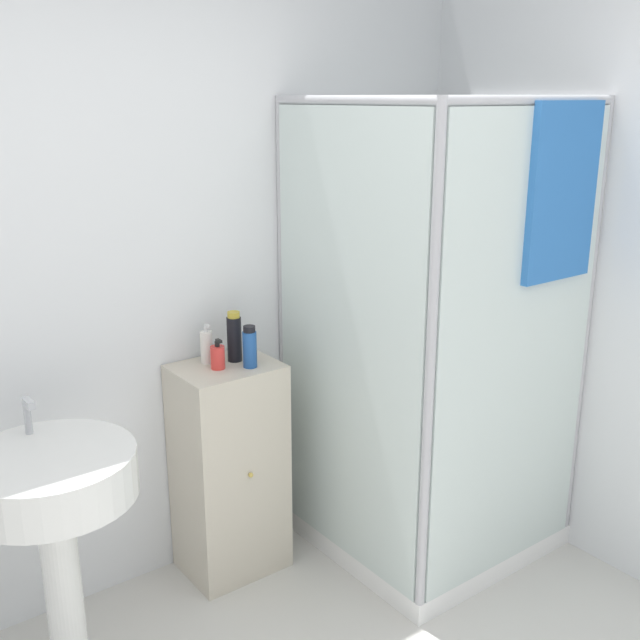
% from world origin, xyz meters
% --- Properties ---
extents(wall_back, '(6.40, 0.06, 2.50)m').
position_xyz_m(wall_back, '(0.00, 1.70, 1.25)').
color(wall_back, silver).
rests_on(wall_back, ground_plane).
extents(shower_enclosure, '(0.94, 0.97, 1.96)m').
position_xyz_m(shower_enclosure, '(1.15, 1.11, 0.52)').
color(shower_enclosure, white).
rests_on(shower_enclosure, ground_plane).
extents(vanity_cabinet, '(0.41, 0.34, 0.92)m').
position_xyz_m(vanity_cabinet, '(0.36, 1.50, 0.46)').
color(vanity_cabinet, beige).
rests_on(vanity_cabinet, ground_plane).
extents(sink, '(0.54, 0.54, 1.01)m').
position_xyz_m(sink, '(-0.43, 1.24, 0.72)').
color(sink, white).
rests_on(sink, ground_plane).
extents(soap_dispenser, '(0.06, 0.06, 0.12)m').
position_xyz_m(soap_dispenser, '(0.32, 1.49, 0.97)').
color(soap_dispenser, red).
rests_on(soap_dispenser, vanity_cabinet).
extents(shampoo_bottle_tall_black, '(0.06, 0.06, 0.21)m').
position_xyz_m(shampoo_bottle_tall_black, '(0.43, 1.53, 1.02)').
color(shampoo_bottle_tall_black, black).
rests_on(shampoo_bottle_tall_black, vanity_cabinet).
extents(shampoo_bottle_blue, '(0.06, 0.06, 0.17)m').
position_xyz_m(shampoo_bottle_blue, '(0.44, 1.43, 1.00)').
color(shampoo_bottle_blue, '#1E4C93').
rests_on(shampoo_bottle_blue, vanity_cabinet).
extents(lotion_bottle_white, '(0.05, 0.05, 0.16)m').
position_xyz_m(lotion_bottle_white, '(0.32, 1.58, 0.99)').
color(lotion_bottle_white, white).
rests_on(lotion_bottle_white, vanity_cabinet).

